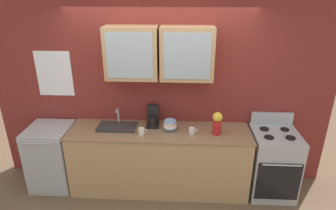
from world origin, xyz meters
The scene contains 11 objects.
ground_plane centered at (0.00, 0.00, 0.00)m, with size 10.00×10.00×0.00m, color brown.
back_wall_unit centered at (0.00, 0.34, 1.53)m, with size 4.78×0.41×2.89m.
counter centered at (0.00, 0.00, 0.46)m, with size 2.48×0.65×0.93m.
stove_range centered at (1.57, 0.00, 0.47)m, with size 0.61×0.67×1.11m.
sink_faucet centered at (-0.59, 0.06, 0.95)m, with size 0.52×0.30×0.25m.
bowl_stack centered at (0.15, 0.03, 0.99)m, with size 0.19×0.19×0.15m.
vase centered at (0.77, -0.05, 1.09)m, with size 0.13×0.13×0.31m.
cup_near_sink centered at (-0.22, -0.12, 0.98)m, with size 0.11×0.08×0.10m.
cup_near_bowls centered at (0.44, -0.05, 0.97)m, with size 0.11×0.08×0.08m.
dishwasher centered at (-1.55, 0.00, 0.46)m, with size 0.59×0.63×0.93m.
coffee_maker centered at (-0.10, 0.17, 1.03)m, with size 0.17×0.20×0.29m.
Camera 1 is at (0.31, -3.46, 2.75)m, focal length 30.81 mm.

